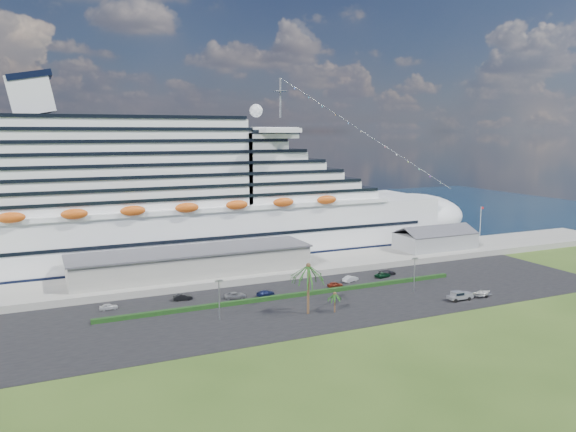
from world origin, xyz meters
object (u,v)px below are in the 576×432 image
pickup_truck (460,295)px  boat_trailer (483,293)px  parked_car_3 (265,293)px  cruise_ship (182,204)px

pickup_truck → boat_trailer: 6.69m
parked_car_3 → pickup_truck: bearing=-135.7°
cruise_ship → parked_car_3: 47.82m
pickup_truck → boat_trailer: bearing=-2.2°
cruise_ship → boat_trailer: cruise_ship is taller
cruise_ship → boat_trailer: bearing=-51.0°
parked_car_3 → pickup_truck: 44.03m
cruise_ship → pickup_truck: 82.13m
cruise_ship → pickup_truck: bearing=-54.5°
parked_car_3 → boat_trailer: boat_trailer is taller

